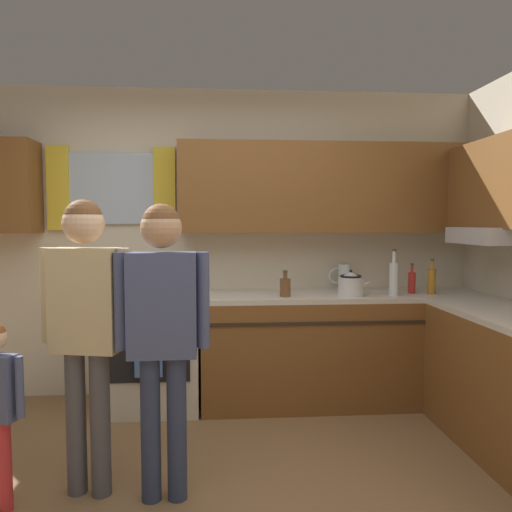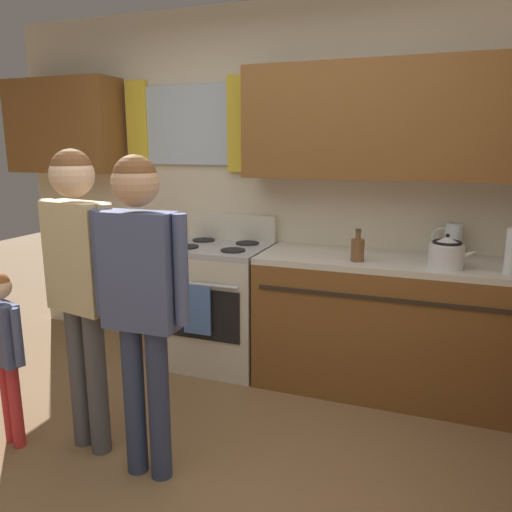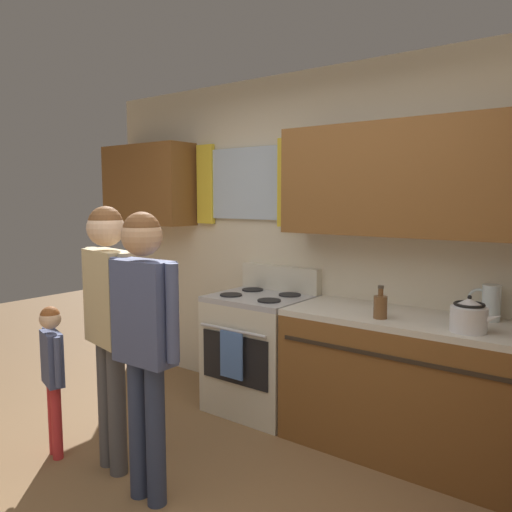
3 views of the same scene
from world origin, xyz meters
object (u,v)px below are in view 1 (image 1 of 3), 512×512
(adult_in_plaid, at_px, (162,316))
(adult_holding_child, at_px, (85,311))
(water_pitcher, at_px, (343,277))
(stovetop_kettle, at_px, (351,284))
(bottle_oil_amber, at_px, (432,281))
(stove_oven, at_px, (155,349))
(bottle_tall_clear, at_px, (394,278))
(bottle_sauce_red, at_px, (412,282))
(bottle_squat_brown, at_px, (285,287))

(adult_in_plaid, bearing_deg, adult_holding_child, 168.21)
(water_pitcher, distance_m, adult_holding_child, 2.29)
(stovetop_kettle, relative_size, adult_holding_child, 0.17)
(bottle_oil_amber, relative_size, water_pitcher, 1.30)
(stove_oven, xyz_separation_m, bottle_tall_clear, (1.89, -0.17, 0.57))
(bottle_tall_clear, bearing_deg, adult_holding_child, -152.49)
(stove_oven, xyz_separation_m, water_pitcher, (1.58, 0.20, 0.54))
(bottle_oil_amber, bearing_deg, stovetop_kettle, -175.76)
(bottle_sauce_red, xyz_separation_m, bottle_tall_clear, (-0.20, -0.12, 0.05))
(bottle_tall_clear, height_order, stovetop_kettle, bottle_tall_clear)
(stove_oven, height_order, bottle_oil_amber, bottle_oil_amber)
(stove_oven, bearing_deg, bottle_oil_amber, -2.58)
(water_pitcher, bearing_deg, bottle_squat_brown, -147.62)
(bottle_oil_amber, xyz_separation_m, bottle_tall_clear, (-0.34, -0.07, 0.03))
(bottle_tall_clear, distance_m, bottle_squat_brown, 0.86)
(bottle_sauce_red, bearing_deg, adult_holding_child, -152.11)
(bottle_tall_clear, xyz_separation_m, adult_in_plaid, (-1.66, -1.17, -0.05))
(stove_oven, bearing_deg, bottle_squat_brown, -8.34)
(bottle_oil_amber, distance_m, adult_holding_child, 2.68)
(bottle_oil_amber, xyz_separation_m, stovetop_kettle, (-0.68, -0.05, -0.01))
(bottle_tall_clear, height_order, water_pitcher, bottle_tall_clear)
(bottle_sauce_red, relative_size, bottle_oil_amber, 0.86)
(stovetop_kettle, relative_size, adult_in_plaid, 0.17)
(water_pitcher, height_order, adult_in_plaid, adult_in_plaid)
(bottle_tall_clear, relative_size, stovetop_kettle, 1.34)
(bottle_tall_clear, bearing_deg, bottle_oil_amber, 11.14)
(water_pitcher, bearing_deg, bottle_tall_clear, -50.10)
(stove_oven, height_order, adult_holding_child, adult_holding_child)
(bottle_squat_brown, bearing_deg, adult_holding_child, -137.99)
(bottle_sauce_red, xyz_separation_m, bottle_oil_amber, (0.14, -0.06, 0.02))
(bottle_tall_clear, relative_size, water_pitcher, 1.67)
(stovetop_kettle, height_order, adult_holding_child, adult_holding_child)
(bottle_tall_clear, bearing_deg, bottle_sauce_red, 31.74)
(stove_oven, bearing_deg, adult_in_plaid, -80.57)
(bottle_tall_clear, distance_m, water_pitcher, 0.48)
(bottle_oil_amber, relative_size, adult_in_plaid, 0.18)
(water_pitcher, xyz_separation_m, adult_holding_child, (-1.77, -1.45, -0.01))
(bottle_squat_brown, xyz_separation_m, adult_in_plaid, (-0.81, -1.19, 0.01))
(bottle_sauce_red, height_order, adult_holding_child, adult_holding_child)
(bottle_tall_clear, relative_size, adult_in_plaid, 0.23)
(bottle_sauce_red, distance_m, adult_in_plaid, 2.27)
(bottle_sauce_red, xyz_separation_m, adult_holding_child, (-2.28, -1.20, 0.01))
(stovetop_kettle, height_order, water_pitcher, water_pitcher)
(adult_holding_child, distance_m, adult_in_plaid, 0.42)
(stove_oven, bearing_deg, bottle_tall_clear, -5.06)
(adult_in_plaid, bearing_deg, stovetop_kettle, 41.80)
(stove_oven, distance_m, bottle_oil_amber, 2.29)
(bottle_oil_amber, relative_size, stovetop_kettle, 1.04)
(stove_oven, bearing_deg, bottle_sauce_red, -1.25)
(stove_oven, distance_m, bottle_tall_clear, 1.98)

